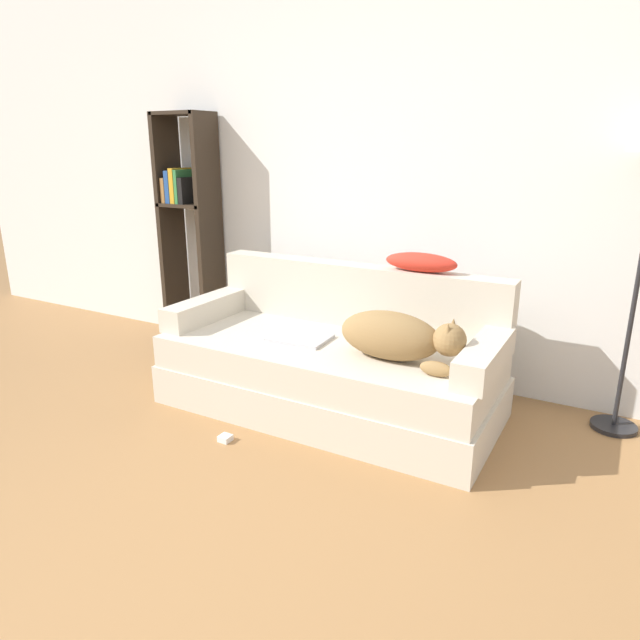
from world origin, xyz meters
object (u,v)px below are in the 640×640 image
(dog, at_px, (397,336))
(couch, at_px, (328,376))
(power_adapter, at_px, (225,438))
(laptop, at_px, (300,338))
(throw_pillow, at_px, (421,262))
(bookshelf, at_px, (188,217))

(dog, bearing_deg, couch, 169.50)
(dog, relative_size, power_adapter, 10.92)
(laptop, bearing_deg, throw_pillow, 33.96)
(throw_pillow, xyz_separation_m, power_adapter, (-0.66, -0.95, -0.81))
(couch, xyz_separation_m, dog, (0.43, -0.08, 0.33))
(couch, xyz_separation_m, bookshelf, (-1.46, 0.56, 0.74))
(laptop, bearing_deg, dog, -6.36)
(laptop, xyz_separation_m, throw_pillow, (0.54, 0.41, 0.41))
(couch, distance_m, laptop, 0.27)
(laptop, distance_m, bookshelf, 1.53)
(bookshelf, bearing_deg, laptop, -24.78)
(bookshelf, bearing_deg, throw_pillow, -6.04)
(couch, relative_size, laptop, 5.53)
(power_adapter, bearing_deg, throw_pillow, 55.22)
(dog, relative_size, bookshelf, 0.39)
(throw_pillow, distance_m, bookshelf, 1.86)
(throw_pillow, bearing_deg, couch, -136.62)
(throw_pillow, xyz_separation_m, bookshelf, (-1.84, 0.20, 0.12))
(couch, relative_size, throw_pillow, 4.53)
(laptop, relative_size, throw_pillow, 0.82)
(dog, relative_size, throw_pillow, 1.58)
(power_adapter, bearing_deg, dog, 35.51)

